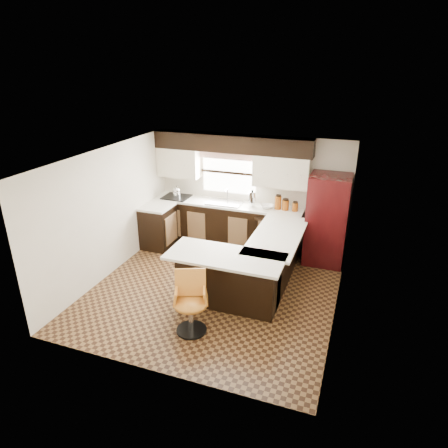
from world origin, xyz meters
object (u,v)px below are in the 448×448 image
at_px(peninsula_long, 273,259).
at_px(peninsula_return, 228,280).
at_px(refrigerator, 327,220).
at_px(bar_chair, 191,304).

bearing_deg(peninsula_long, peninsula_return, -118.30).
bearing_deg(peninsula_long, refrigerator, 55.07).
distance_m(peninsula_long, peninsula_return, 1.11).
height_order(peninsula_long, refrigerator, refrigerator).
height_order(peninsula_return, refrigerator, refrigerator).
xyz_separation_m(peninsula_long, peninsula_return, (-0.53, -0.97, 0.00)).
relative_size(peninsula_long, bar_chair, 2.05).
relative_size(refrigerator, bar_chair, 1.90).
bearing_deg(refrigerator, peninsula_long, -124.93).
relative_size(peninsula_return, bar_chair, 1.74).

